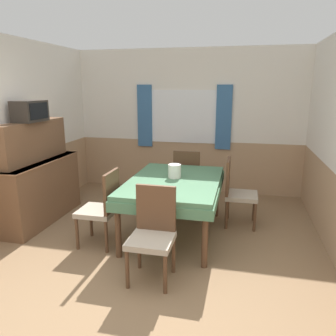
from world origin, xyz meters
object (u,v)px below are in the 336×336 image
Objects in this scene: dining_table at (174,187)px; tv at (30,111)px; chair_left_near at (103,206)px; chair_head_near at (153,231)px; chair_head_window at (188,177)px; sideboard at (38,179)px; vase at (175,171)px; chair_right_far at (236,190)px.

dining_table is 3.55× the size of tv.
chair_left_near is 1.00× the size of chair_head_near.
chair_head_near and chair_head_window have the same top height.
sideboard is 2.01m from vase.
dining_table is 2.22m from tv.
dining_table is 1.78× the size of chair_right_far.
chair_head_window is 5.36× the size of vase.
chair_left_near is at bearing -34.51° from chair_head_near.
chair_left_near is 1.88m from chair_right_far.
dining_table is at bearing -90.00° from chair_head_window.
tv is at bearing -82.54° from sideboard.
sideboard reaches higher than chair_head_window.
dining_table is at bearing 0.88° from tv.
chair_head_near is at bearing -90.00° from chair_head_window.
chair_left_near is (-0.79, -0.51, -0.15)m from dining_table.
chair_head_window is at bearing 88.94° from vase.
tv is (-2.01, -0.03, 0.95)m from dining_table.
chair_head_window is at bearing -90.00° from chair_head_near.
chair_head_window is (0.00, 1.05, -0.15)m from dining_table.
chair_head_window is (-0.79, 0.54, 0.00)m from chair_right_far.
vase is at bearing -91.06° from chair_head_window.
tv is at bearing -151.75° from chair_head_window.
chair_left_near is at bearing -116.99° from chair_head_window.
sideboard is 0.98m from tv.
tv is (-2.80, -0.54, 1.10)m from chair_right_far.
vase is at bearing -52.04° from chair_left_near.
dining_table is at bearing -79.91° from vase.
dining_table is at bearing -57.46° from chair_left_near.
sideboard reaches higher than chair_left_near.
chair_right_far and chair_head_window have the same top height.
chair_left_near and chair_right_far have the same top height.
chair_head_near is 0.63× the size of sideboard.
chair_left_near is at bearing -142.04° from vase.
chair_head_window is at bearing 28.25° from tv.
chair_head_window is 1.99× the size of tv.
chair_head_window is at bearing -124.51° from chair_right_far.
chair_head_window is at bearing 27.24° from sideboard.
tv is (0.01, -0.04, 0.98)m from sideboard.
chair_left_near is 1.04m from vase.
chair_left_near and chair_head_near have the same top height.
chair_head_near reaches higher than vase.
chair_head_window is (-0.00, 2.10, 0.00)m from chair_head_near.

